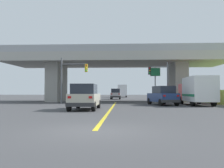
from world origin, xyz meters
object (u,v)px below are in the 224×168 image
object	(u,v)px
traffic_signal_farside	(70,75)
traffic_signal_nearside	(161,77)
suv_crossing	(163,96)
sedan_oncoming	(116,94)
box_truck	(197,90)
highway_sign	(155,76)
suv_lead	(85,97)
semi_truck_distant	(122,91)

from	to	relation	value
traffic_signal_farside	traffic_signal_nearside	bearing A→B (deg)	5.16
suv_crossing	traffic_signal_farside	bearing A→B (deg)	151.44
sedan_oncoming	traffic_signal_nearside	distance (m)	17.82
box_truck	highway_sign	world-z (taller)	highway_sign
suv_lead	sedan_oncoming	distance (m)	27.14
sedan_oncoming	semi_truck_distant	distance (m)	16.82
traffic_signal_farside	highway_sign	distance (m)	11.33
highway_sign	suv_lead	bearing A→B (deg)	-118.68
sedan_oncoming	semi_truck_distant	size ratio (longest dim) A/B	0.63
semi_truck_distant	traffic_signal_nearside	bearing A→B (deg)	-81.67
traffic_signal_nearside	box_truck	bearing A→B (deg)	-50.35
suv_crossing	traffic_signal_farside	xyz separation A→B (m)	(-10.55, 2.71, 2.47)
box_truck	sedan_oncoming	xyz separation A→B (m)	(-9.23, 20.40, -0.55)
sedan_oncoming	traffic_signal_nearside	xyz separation A→B (m)	(6.08, -16.60, 2.20)
traffic_signal_nearside	semi_truck_distant	size ratio (longest dim) A/B	0.69
sedan_oncoming	traffic_signal_nearside	bearing A→B (deg)	-69.88
box_truck	traffic_signal_nearside	xyz separation A→B (m)	(-3.15, 3.80, 1.65)
box_truck	suv_lead	bearing A→B (deg)	-148.15
suv_lead	box_truck	bearing A→B (deg)	31.85
semi_truck_distant	sedan_oncoming	bearing A→B (deg)	-94.09
box_truck	sedan_oncoming	world-z (taller)	box_truck
suv_crossing	sedan_oncoming	size ratio (longest dim) A/B	1.02
sedan_oncoming	traffic_signal_farside	size ratio (longest dim) A/B	0.83
suv_lead	traffic_signal_nearside	size ratio (longest dim) A/B	0.91
suv_crossing	semi_truck_distant	world-z (taller)	semi_truck_distant
suv_crossing	sedan_oncoming	bearing A→B (deg)	91.48
box_truck	semi_truck_distant	distance (m)	38.03
suv_crossing	highway_sign	bearing A→B (deg)	75.04
box_truck	traffic_signal_farside	distance (m)	14.50
sedan_oncoming	suv_crossing	bearing A→B (deg)	-74.34
suv_lead	suv_crossing	xyz separation A→B (m)	(7.23, 6.79, -0.00)
traffic_signal_farside	sedan_oncoming	bearing A→B (deg)	74.55
box_truck	traffic_signal_farside	bearing A→B (deg)	168.73
suv_lead	sedan_oncoming	size ratio (longest dim) A/B	1.00
traffic_signal_farside	highway_sign	xyz separation A→B (m)	(10.64, 3.88, 0.01)
suv_crossing	traffic_signal_farside	world-z (taller)	traffic_signal_farside
box_truck	semi_truck_distant	world-z (taller)	semi_truck_distant
suv_lead	semi_truck_distant	bearing A→B (deg)	86.43
sedan_oncoming	highway_sign	size ratio (longest dim) A/B	0.95
traffic_signal_nearside	highway_sign	distance (m)	2.92
traffic_signal_nearside	semi_truck_distant	bearing A→B (deg)	98.33
suv_crossing	sedan_oncoming	world-z (taller)	same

